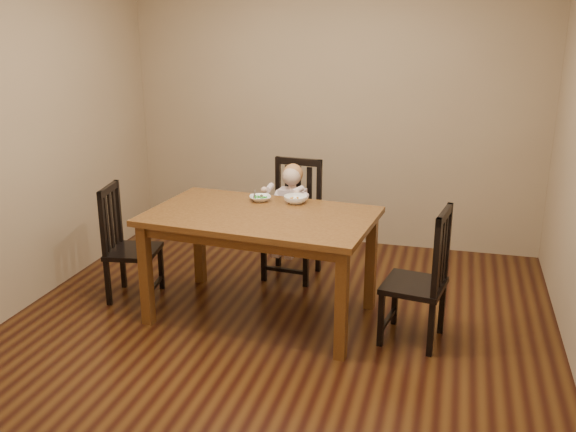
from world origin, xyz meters
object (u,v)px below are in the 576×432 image
(chair_child, at_px, (294,221))
(chair_left, at_px, (127,245))
(toddler, at_px, (292,209))
(bowl_veg, at_px, (295,199))
(chair_right, at_px, (421,279))
(dining_table, at_px, (261,226))
(bowl_peas, at_px, (260,198))

(chair_child, distance_m, chair_left, 1.41)
(toddler, height_order, bowl_veg, same)
(bowl_veg, bearing_deg, chair_right, -22.93)
(toddler, bearing_deg, chair_child, -90.00)
(chair_child, relative_size, bowl_veg, 5.65)
(dining_table, height_order, chair_left, chair_left)
(dining_table, xyz_separation_m, bowl_peas, (-0.10, 0.31, 0.12))
(chair_left, height_order, bowl_peas, chair_left)
(dining_table, bearing_deg, bowl_veg, 61.56)
(toddler, distance_m, bowl_peas, 0.56)
(bowl_veg, bearing_deg, chair_child, 105.92)
(bowl_peas, bearing_deg, dining_table, -72.23)
(toddler, bearing_deg, chair_left, 37.69)
(chair_child, xyz_separation_m, toddler, (-0.00, -0.05, 0.13))
(chair_child, distance_m, chair_right, 1.50)
(chair_left, relative_size, bowl_peas, 5.65)
(chair_child, bearing_deg, bowl_peas, 81.53)
(dining_table, distance_m, toddler, 0.82)
(toddler, height_order, bowl_peas, toddler)
(bowl_peas, height_order, bowl_veg, bowl_veg)
(chair_right, distance_m, toddler, 1.48)
(dining_table, height_order, bowl_veg, bowl_veg)
(chair_child, bearing_deg, bowl_veg, 110.50)
(chair_child, distance_m, toddler, 0.14)
(dining_table, bearing_deg, chair_left, 177.22)
(chair_left, bearing_deg, chair_child, 115.49)
(chair_left, height_order, bowl_veg, chair_left)
(toddler, bearing_deg, bowl_peas, 80.68)
(chair_child, height_order, bowl_peas, chair_child)
(dining_table, bearing_deg, chair_child, 88.24)
(toddler, relative_size, bowl_peas, 3.12)
(chair_right, bearing_deg, bowl_veg, 76.34)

